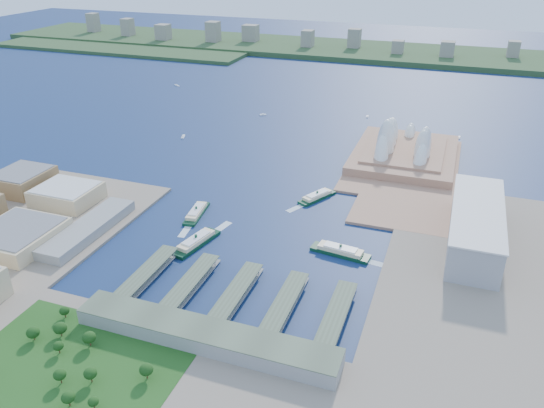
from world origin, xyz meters
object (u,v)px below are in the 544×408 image
at_px(toaster_building, 475,226).
at_px(opera_house, 407,137).
at_px(ferry_b, 317,195).
at_px(ferry_d, 340,249).
at_px(ferry_a, 196,211).
at_px(ferry_c, 196,240).

bearing_deg(toaster_building, opera_house, 114.23).
relative_size(ferry_b, ferry_d, 0.90).
bearing_deg(opera_house, ferry_a, -128.85).
bearing_deg(ferry_a, ferry_d, -16.75).
xyz_separation_m(opera_house, ferry_c, (-161.17, -290.03, -26.48)).
distance_m(ferry_a, ferry_d, 164.78).
distance_m(toaster_building, ferry_b, 175.14).
relative_size(ferry_a, ferry_b, 1.03).
bearing_deg(ferry_d, ferry_c, 109.85).
relative_size(ferry_a, ferry_d, 0.93).
height_order(ferry_c, ferry_d, ferry_c).
distance_m(opera_house, ferry_b, 173.99).
xyz_separation_m(opera_house, ferry_d, (-26.22, -259.84, -26.68)).
xyz_separation_m(ferry_c, ferry_d, (134.95, 30.19, -0.19)).
xyz_separation_m(opera_house, toaster_building, (90.00, -200.00, -11.50)).
relative_size(ferry_a, ferry_c, 0.90).
bearing_deg(ferry_b, ferry_d, -36.70).
bearing_deg(ferry_c, ferry_d, -155.08).
height_order(ferry_a, ferry_c, ferry_c).
height_order(toaster_building, ferry_a, toaster_building).
distance_m(opera_house, ferry_c, 332.86).
relative_size(opera_house, ferry_d, 3.20).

